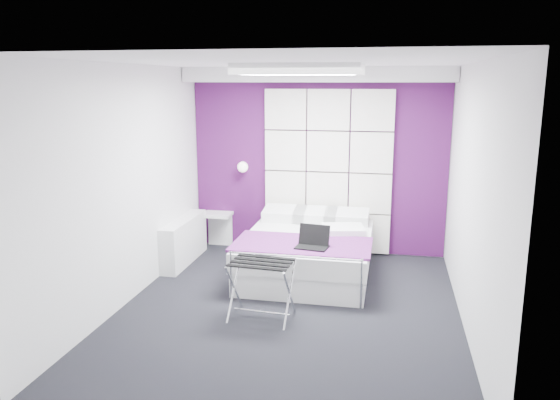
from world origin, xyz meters
name	(u,v)px	position (x,y,z in m)	size (l,w,h in m)	color
floor	(289,310)	(0.00, 0.00, 0.00)	(4.40, 4.40, 0.00)	black
ceiling	(289,62)	(0.00, 0.00, 2.60)	(4.40, 4.40, 0.00)	white
wall_back	(318,162)	(0.00, 2.20, 1.30)	(3.60, 3.60, 0.00)	silver
wall_left	(127,186)	(-1.80, 0.00, 1.30)	(4.40, 4.40, 0.00)	silver
wall_right	(473,200)	(1.80, 0.00, 1.30)	(4.40, 4.40, 0.00)	silver
accent_wall	(318,162)	(0.00, 2.19, 1.30)	(3.58, 0.02, 2.58)	#451047
soffit	(317,75)	(0.00, 1.95, 2.50)	(3.58, 0.50, 0.20)	white
headboard	(328,172)	(0.15, 2.14, 1.17)	(1.80, 0.08, 2.30)	white
skylight	(300,68)	(0.00, 0.60, 2.55)	(1.36, 0.86, 0.12)	white
wall_lamp	(243,167)	(-1.05, 2.06, 1.22)	(0.15, 0.15, 0.15)	white
radiator	(184,241)	(-1.69, 1.30, 0.30)	(0.22, 1.20, 0.60)	white
bed	(308,252)	(0.03, 1.17, 0.29)	(1.62, 1.95, 0.69)	white
nightstand	(217,215)	(-1.45, 2.02, 0.50)	(0.41, 0.32, 0.05)	white
luggage_rack	(262,290)	(-0.24, -0.24, 0.31)	(0.62, 0.46, 0.61)	silver
laptop	(313,242)	(0.17, 0.58, 0.61)	(0.36, 0.26, 0.26)	black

